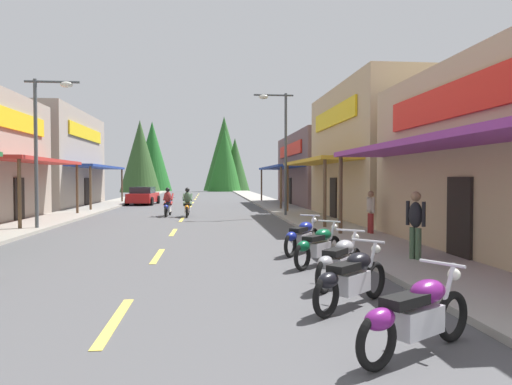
{
  "coord_description": "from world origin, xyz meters",
  "views": [
    {
      "loc": [
        1.36,
        0.39,
        2.06
      ],
      "look_at": [
        3.8,
        25.05,
        1.33
      ],
      "focal_mm": 33.33,
      "sensor_mm": 36.0,
      "label": 1
    }
  ],
  "objects_px": {
    "streetlamp_right": "(280,137)",
    "parked_car_curbside": "(143,196)",
    "motorcycle_parked_right_3": "(318,245)",
    "rider_cruising_lead": "(187,205)",
    "rider_cruising_trailing": "(168,204)",
    "pedestrian_strolling": "(416,222)",
    "motorcycle_parked_right_1": "(351,277)",
    "pedestrian_by_shop": "(371,210)",
    "streetlamp_left": "(44,132)",
    "motorcycle_parked_right_0": "(416,314)",
    "motorcycle_parked_right_2": "(340,260)",
    "motorcycle_parked_right_4": "(302,236)"
  },
  "relations": [
    {
      "from": "pedestrian_by_shop",
      "to": "parked_car_curbside",
      "type": "bearing_deg",
      "value": 111.58
    },
    {
      "from": "motorcycle_parked_right_0",
      "to": "motorcycle_parked_right_4",
      "type": "bearing_deg",
      "value": 56.9
    },
    {
      "from": "motorcycle_parked_right_4",
      "to": "parked_car_curbside",
      "type": "height_order",
      "value": "parked_car_curbside"
    },
    {
      "from": "rider_cruising_lead",
      "to": "rider_cruising_trailing",
      "type": "height_order",
      "value": "same"
    },
    {
      "from": "streetlamp_right",
      "to": "motorcycle_parked_right_3",
      "type": "bearing_deg",
      "value": -94.87
    },
    {
      "from": "streetlamp_right",
      "to": "motorcycle_parked_right_4",
      "type": "distance_m",
      "value": 12.76
    },
    {
      "from": "rider_cruising_trailing",
      "to": "parked_car_curbside",
      "type": "distance_m",
      "value": 12.25
    },
    {
      "from": "motorcycle_parked_right_2",
      "to": "pedestrian_by_shop",
      "type": "xyz_separation_m",
      "value": [
        3.22,
        7.48,
        0.45
      ]
    },
    {
      "from": "streetlamp_right",
      "to": "motorcycle_parked_right_4",
      "type": "relative_size",
      "value": 3.66
    },
    {
      "from": "motorcycle_parked_right_3",
      "to": "motorcycle_parked_right_4",
      "type": "distance_m",
      "value": 1.83
    },
    {
      "from": "streetlamp_left",
      "to": "motorcycle_parked_right_3",
      "type": "relative_size",
      "value": 3.62
    },
    {
      "from": "streetlamp_left",
      "to": "pedestrian_by_shop",
      "type": "bearing_deg",
      "value": -14.35
    },
    {
      "from": "streetlamp_left",
      "to": "motorcycle_parked_right_1",
      "type": "height_order",
      "value": "streetlamp_left"
    },
    {
      "from": "pedestrian_strolling",
      "to": "pedestrian_by_shop",
      "type": "bearing_deg",
      "value": -122.92
    },
    {
      "from": "rider_cruising_trailing",
      "to": "motorcycle_parked_right_4",
      "type": "bearing_deg",
      "value": -156.74
    },
    {
      "from": "motorcycle_parked_right_1",
      "to": "rider_cruising_lead",
      "type": "height_order",
      "value": "rider_cruising_lead"
    },
    {
      "from": "rider_cruising_trailing",
      "to": "pedestrian_strolling",
      "type": "relative_size",
      "value": 1.22
    },
    {
      "from": "motorcycle_parked_right_2",
      "to": "rider_cruising_lead",
      "type": "height_order",
      "value": "rider_cruising_lead"
    },
    {
      "from": "rider_cruising_trailing",
      "to": "pedestrian_by_shop",
      "type": "xyz_separation_m",
      "value": [
        7.94,
        -9.81,
        0.28
      ]
    },
    {
      "from": "pedestrian_by_shop",
      "to": "motorcycle_parked_right_0",
      "type": "bearing_deg",
      "value": -111.74
    },
    {
      "from": "rider_cruising_lead",
      "to": "parked_car_curbside",
      "type": "distance_m",
      "value": 13.01
    },
    {
      "from": "pedestrian_strolling",
      "to": "motorcycle_parked_right_1",
      "type": "bearing_deg",
      "value": 28.7
    },
    {
      "from": "motorcycle_parked_right_4",
      "to": "pedestrian_strolling",
      "type": "bearing_deg",
      "value": -91.11
    },
    {
      "from": "parked_car_curbside",
      "to": "rider_cruising_lead",
      "type": "bearing_deg",
      "value": -158.25
    },
    {
      "from": "motorcycle_parked_right_4",
      "to": "rider_cruising_trailing",
      "type": "xyz_separation_m",
      "value": [
        -4.76,
        13.4,
        0.17
      ]
    },
    {
      "from": "streetlamp_left",
      "to": "motorcycle_parked_right_1",
      "type": "relative_size",
      "value": 3.62
    },
    {
      "from": "motorcycle_parked_right_4",
      "to": "motorcycle_parked_right_2",
      "type": "bearing_deg",
      "value": -144.52
    },
    {
      "from": "motorcycle_parked_right_1",
      "to": "motorcycle_parked_right_4",
      "type": "bearing_deg",
      "value": 44.47
    },
    {
      "from": "rider_cruising_trailing",
      "to": "pedestrian_strolling",
      "type": "xyz_separation_m",
      "value": [
        7.16,
        -15.21,
        0.36
      ]
    },
    {
      "from": "streetlamp_right",
      "to": "parked_car_curbside",
      "type": "distance_m",
      "value": 16.27
    },
    {
      "from": "motorcycle_parked_right_2",
      "to": "parked_car_curbside",
      "type": "height_order",
      "value": "parked_car_curbside"
    },
    {
      "from": "motorcycle_parked_right_1",
      "to": "motorcycle_parked_right_3",
      "type": "relative_size",
      "value": 1.0
    },
    {
      "from": "motorcycle_parked_right_2",
      "to": "motorcycle_parked_right_4",
      "type": "height_order",
      "value": "same"
    },
    {
      "from": "pedestrian_by_shop",
      "to": "pedestrian_strolling",
      "type": "relative_size",
      "value": 0.93
    },
    {
      "from": "motorcycle_parked_right_0",
      "to": "motorcycle_parked_right_4",
      "type": "height_order",
      "value": "same"
    },
    {
      "from": "motorcycle_parked_right_2",
      "to": "rider_cruising_lead",
      "type": "xyz_separation_m",
      "value": [
        -3.64,
        16.79,
        0.17
      ]
    },
    {
      "from": "pedestrian_by_shop",
      "to": "parked_car_curbside",
      "type": "xyz_separation_m",
      "value": [
        -10.88,
        21.7,
        -0.25
      ]
    },
    {
      "from": "streetlamp_left",
      "to": "rider_cruising_trailing",
      "type": "distance_m",
      "value": 8.55
    },
    {
      "from": "pedestrian_by_shop",
      "to": "streetlamp_right",
      "type": "bearing_deg",
      "value": 97.92
    },
    {
      "from": "streetlamp_left",
      "to": "motorcycle_parked_right_3",
      "type": "height_order",
      "value": "streetlamp_left"
    },
    {
      "from": "motorcycle_parked_right_0",
      "to": "motorcycle_parked_right_4",
      "type": "distance_m",
      "value": 7.48
    },
    {
      "from": "motorcycle_parked_right_3",
      "to": "rider_cruising_lead",
      "type": "height_order",
      "value": "rider_cruising_lead"
    },
    {
      "from": "motorcycle_parked_right_2",
      "to": "motorcycle_parked_right_4",
      "type": "xyz_separation_m",
      "value": [
        0.04,
        3.89,
        0.0
      ]
    },
    {
      "from": "parked_car_curbside",
      "to": "streetlamp_left",
      "type": "bearing_deg",
      "value": 179.88
    },
    {
      "from": "motorcycle_parked_right_0",
      "to": "motorcycle_parked_right_2",
      "type": "bearing_deg",
      "value": 56.32
    },
    {
      "from": "motorcycle_parked_right_3",
      "to": "rider_cruising_lead",
      "type": "relative_size",
      "value": 0.77
    },
    {
      "from": "motorcycle_parked_right_1",
      "to": "pedestrian_strolling",
      "type": "bearing_deg",
      "value": 10.82
    },
    {
      "from": "streetlamp_right",
      "to": "pedestrian_strolling",
      "type": "bearing_deg",
      "value": -85.14
    },
    {
      "from": "motorcycle_parked_right_0",
      "to": "motorcycle_parked_right_1",
      "type": "relative_size",
      "value": 1.14
    },
    {
      "from": "streetlamp_right",
      "to": "parked_car_curbside",
      "type": "xyz_separation_m",
      "value": [
        -8.91,
        13.15,
        -3.54
      ]
    }
  ]
}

